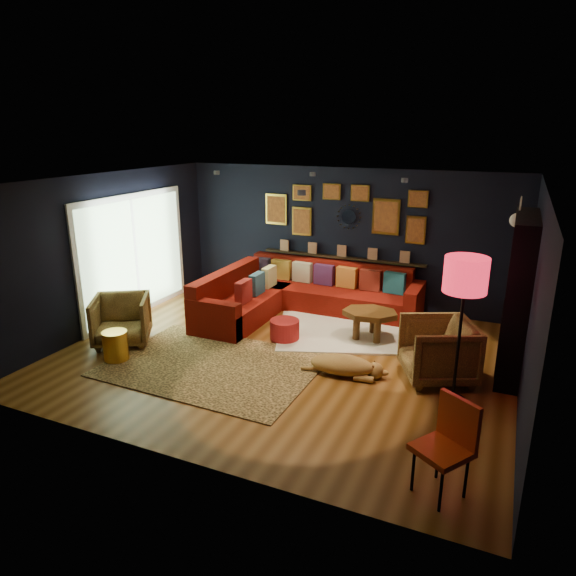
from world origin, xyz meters
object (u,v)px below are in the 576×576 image
at_px(armchair_left, 121,318).
at_px(dog, 342,361).
at_px(gold_stool, 116,346).
at_px(sectional, 294,296).
at_px(armchair_right, 438,348).
at_px(coffee_table, 370,316).
at_px(orange_chair, 449,439).
at_px(floor_lamp, 465,281).
at_px(pouf, 285,329).

xyz_separation_m(armchair_left, dog, (3.55, 0.36, -0.22)).
bearing_deg(gold_stool, sectional, 61.80).
xyz_separation_m(gold_stool, dog, (3.20, 0.90, -0.02)).
distance_m(sectional, armchair_right, 3.26).
height_order(coffee_table, armchair_right, armchair_right).
bearing_deg(sectional, orange_chair, -50.46).
distance_m(coffee_table, armchair_left, 3.96).
xyz_separation_m(floor_lamp, dog, (-1.50, 0.11, -1.38)).
bearing_deg(armchair_right, floor_lamp, 3.52).
distance_m(coffee_table, floor_lamp, 2.44).
bearing_deg(coffee_table, pouf, -153.96).
bearing_deg(gold_stool, armchair_left, 122.81).
relative_size(pouf, armchair_right, 0.52).
height_order(armchair_right, dog, armchair_right).
height_order(coffee_table, gold_stool, coffee_table).
bearing_deg(armchair_left, floor_lamp, -29.00).
bearing_deg(sectional, gold_stool, -118.20).
distance_m(floor_lamp, dog, 2.04).
height_order(pouf, armchair_left, armchair_left).
distance_m(sectional, dog, 2.62).
distance_m(sectional, pouf, 1.33).
bearing_deg(orange_chair, coffee_table, 150.01).
xyz_separation_m(coffee_table, pouf, (-1.24, -0.60, -0.21)).
bearing_deg(armchair_left, pouf, -5.38).
height_order(pouf, gold_stool, gold_stool).
bearing_deg(coffee_table, dog, -90.00).
distance_m(armchair_right, gold_stool, 4.61).
relative_size(sectional, coffee_table, 3.47).
distance_m(armchair_left, dog, 3.57).
bearing_deg(orange_chair, pouf, 170.55).
bearing_deg(dog, coffee_table, 82.92).
bearing_deg(dog, armchair_left, 178.66).
xyz_separation_m(pouf, dog, (1.24, -0.79, 0.02)).
xyz_separation_m(sectional, armchair_left, (-1.94, -2.41, 0.10)).
bearing_deg(sectional, pouf, -73.33).
bearing_deg(sectional, armchair_left, -128.72).
distance_m(armchair_left, orange_chair, 5.40).
relative_size(armchair_right, floor_lamp, 0.49).
relative_size(armchair_left, armchair_right, 0.93).
bearing_deg(dog, orange_chair, -56.04).
relative_size(armchair_right, dog, 0.75).
height_order(sectional, orange_chair, orange_chair).
bearing_deg(floor_lamp, orange_chair, -85.65).
xyz_separation_m(pouf, armchair_right, (2.44, -0.37, 0.27)).
distance_m(gold_stool, orange_chair, 4.94).
bearing_deg(armchair_left, gold_stool, -88.99).
relative_size(coffee_table, pouf, 2.07).
relative_size(sectional, floor_lamp, 1.82).
distance_m(gold_stool, dog, 3.32).
bearing_deg(pouf, dog, -32.69).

